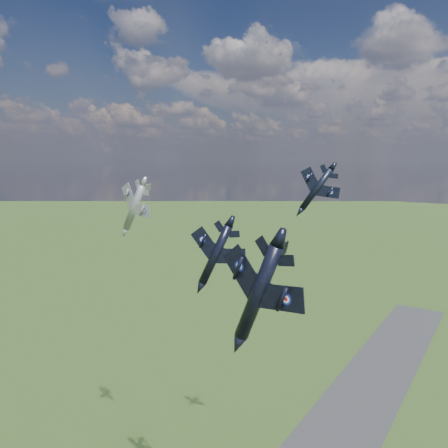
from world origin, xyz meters
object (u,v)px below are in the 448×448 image
Objects in this scene: jet_left_silver at (134,207)px; jet_high_navy at (316,189)px; jet_lead_navy at (215,254)px; jet_right_navy at (258,293)px.

jet_high_navy is at bearing 26.61° from jet_left_silver.
jet_right_navy reaches higher than jet_lead_navy.
jet_right_navy is at bearing -87.86° from jet_high_navy.
jet_right_navy is 52.16m from jet_high_navy.
jet_high_navy reaches higher than jet_lead_navy.
jet_high_navy is at bearing 112.44° from jet_right_navy.
jet_lead_navy is 34.42m from jet_left_silver.
jet_lead_navy is 30.90m from jet_right_navy.
jet_high_navy is (5.55, 26.70, 8.85)m from jet_lead_navy.
jet_left_silver is at bearing -175.21° from jet_high_navy.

